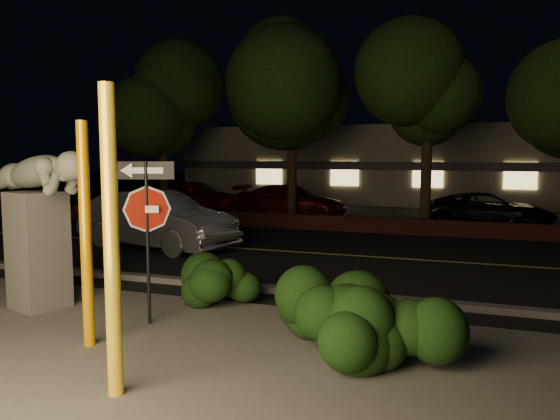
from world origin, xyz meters
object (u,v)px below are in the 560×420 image
Objects in this scene: parked_car_darkred at (291,201)px; parked_car_dark at (488,210)px; silver_sedan at (156,220)px; signpost at (147,210)px; parked_car_red at (195,195)px; yellow_pole_right at (111,244)px; sculpture at (38,213)px; yellow_pole_left at (86,236)px.

parked_car_darkred reaches higher than parked_car_dark.
silver_sedan is 1.06× the size of parked_car_darkred.
parked_car_red is (-7.21, 14.73, -1.07)m from signpost.
yellow_pole_right is at bearing -167.81° from parked_car_red.
signpost is 2.21m from sculpture.
yellow_pole_left is 7.76m from silver_sedan.
yellow_pole_right reaches higher than signpost.
sculpture reaches higher than parked_car_red.
silver_sedan is at bearing 167.97° from parked_car_darkred.
yellow_pole_left is 1.15× the size of sculpture.
sculpture is 13.88m from parked_car_darkred.
silver_sedan is at bearing 115.73° from yellow_pole_left.
yellow_pole_right is at bearing -18.82° from sculpture.
sculpture is at bearing 148.05° from yellow_pole_left.
yellow_pole_right is 0.70× the size of silver_sedan.
yellow_pole_left is 1.74m from yellow_pole_right.
yellow_pole_right is at bearing -171.62° from parked_car_darkred.
parked_car_red is (-8.25, 16.99, -0.96)m from yellow_pole_right.
silver_sedan is (-3.60, 5.87, -0.99)m from signpost.
sculpture is 0.59× the size of parked_car_darkred.
signpost is 16.44m from parked_car_red.
yellow_pole_left reaches higher than signpost.
yellow_pole_left is 2.32m from sculpture.
yellow_pole_right reaches higher than parked_car_dark.
signpost is 0.55× the size of parked_car_darkred.
sculpture is (-1.97, 1.23, 0.11)m from yellow_pole_left.
signpost is at bearing -134.50° from silver_sedan.
signpost is 14.47m from parked_car_dark.
yellow_pole_right is 0.80× the size of parked_car_red.
yellow_pole_left reaches higher than parked_car_red.
parked_car_darkred is at bearing 82.13° from signpost.
signpost is 14.23m from parked_car_darkred.
yellow_pole_right is 16.29m from parked_car_dark.
parked_car_red is (-3.61, 8.86, -0.08)m from silver_sedan.
parked_car_red is at bearing 113.76° from yellow_pole_left.
parked_car_dark is at bearing 75.41° from yellow_pole_right.
sculpture is at bearing -152.37° from silver_sedan.
parked_car_dark is (12.34, -1.25, -0.10)m from parked_car_red.
signpost is at bearing -173.86° from parked_car_darkred.
sculpture reaches higher than parked_car_dark.
yellow_pole_right is 2.49m from signpost.
sculpture is at bearing 143.69° from yellow_pole_right.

